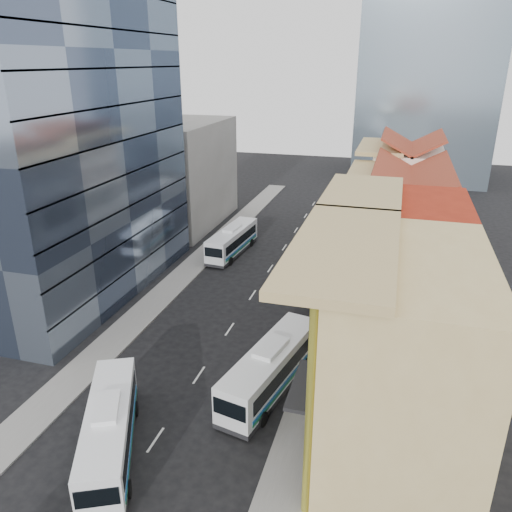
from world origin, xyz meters
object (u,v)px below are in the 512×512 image
(office_tower, at_px, (64,138))
(bus_right, at_px, (271,367))
(bus_left_near, at_px, (109,429))
(shophouse_tan, at_px, (404,356))
(bus_left_far, at_px, (232,240))

(office_tower, xyz_separation_m, bus_right, (22.50, -11.14, -13.21))
(bus_left_near, distance_m, bus_right, 11.31)
(office_tower, bearing_deg, bus_right, -26.35)
(shophouse_tan, height_order, office_tower, office_tower)
(bus_right, bearing_deg, office_tower, 165.88)
(shophouse_tan, xyz_separation_m, bus_right, (-8.50, 2.86, -4.21))
(bus_left_near, xyz_separation_m, bus_right, (7.50, 8.47, 0.09))
(bus_left_far, relative_size, bus_right, 0.94)
(bus_right, bearing_deg, bus_left_near, -119.30)
(office_tower, relative_size, bus_left_near, 2.83)
(shophouse_tan, bearing_deg, bus_left_near, -160.66)
(shophouse_tan, height_order, bus_right, shophouse_tan)
(office_tower, height_order, bus_right, office_tower)
(bus_left_far, bearing_deg, bus_left_near, -79.26)
(bus_left_near, bearing_deg, bus_left_far, 70.67)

